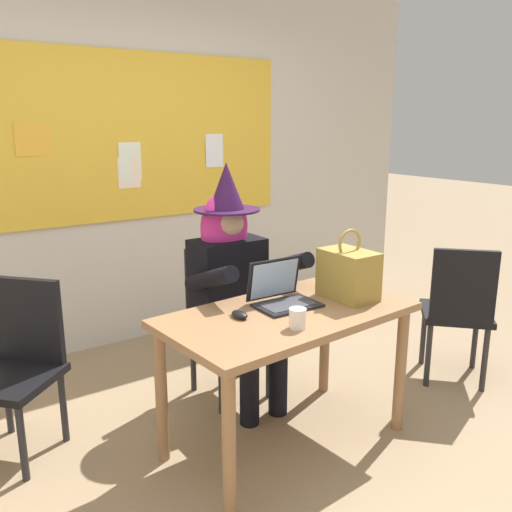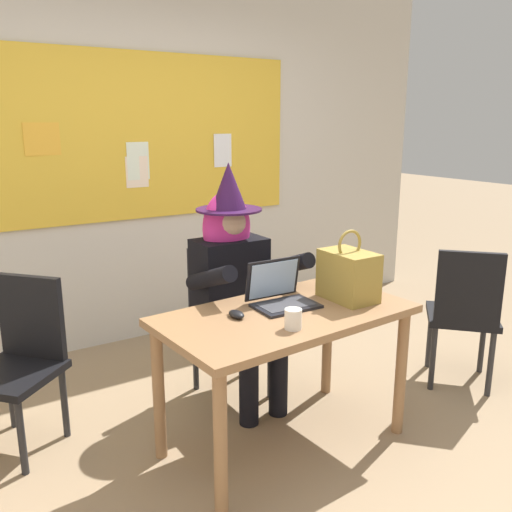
% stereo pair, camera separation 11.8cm
% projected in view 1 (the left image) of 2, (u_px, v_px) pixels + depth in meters
% --- Properties ---
extents(ground_plane, '(24.00, 24.00, 0.00)m').
position_uv_depth(ground_plane, '(303.00, 455.00, 2.78)').
color(ground_plane, '#937A5B').
extents(wall_back_bulletin, '(5.45, 2.03, 2.89)m').
position_uv_depth(wall_back_bulletin, '(136.00, 150.00, 4.00)').
color(wall_back_bulletin, beige).
rests_on(wall_back_bulletin, ground).
extents(desk_main, '(1.31, 0.77, 0.74)m').
position_uv_depth(desk_main, '(287.00, 330.00, 2.73)').
color(desk_main, '#8E6642').
rests_on(desk_main, ground).
extents(chair_at_desk, '(0.42, 0.42, 0.92)m').
position_uv_depth(chair_at_desk, '(223.00, 311.00, 3.35)').
color(chair_at_desk, black).
rests_on(chair_at_desk, ground).
extents(person_costumed, '(0.59, 0.65, 1.44)m').
position_uv_depth(person_costumed, '(233.00, 272.00, 3.18)').
color(person_costumed, black).
rests_on(person_costumed, ground).
extents(laptop, '(0.33, 0.27, 0.23)m').
position_uv_depth(laptop, '(282.00, 295.00, 2.80)').
color(laptop, black).
rests_on(laptop, desk_main).
extents(computer_mouse, '(0.06, 0.11, 0.03)m').
position_uv_depth(computer_mouse, '(240.00, 314.00, 2.61)').
color(computer_mouse, black).
rests_on(computer_mouse, desk_main).
extents(handbag, '(0.20, 0.30, 0.38)m').
position_uv_depth(handbag, '(348.00, 274.00, 2.88)').
color(handbag, olive).
rests_on(handbag, desk_main).
extents(coffee_mug, '(0.08, 0.08, 0.09)m').
position_uv_depth(coffee_mug, '(298.00, 318.00, 2.47)').
color(coffee_mug, silver).
rests_on(coffee_mug, desk_main).
extents(chair_spare_by_window, '(0.59, 0.59, 0.89)m').
position_uv_depth(chair_spare_by_window, '(18.00, 359.00, 2.74)').
color(chair_spare_by_window, black).
rests_on(chair_spare_by_window, ground).
extents(chair_extra_corner, '(0.59, 0.59, 0.92)m').
position_uv_depth(chair_extra_corner, '(458.00, 307.00, 3.43)').
color(chair_extra_corner, black).
rests_on(chair_extra_corner, ground).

